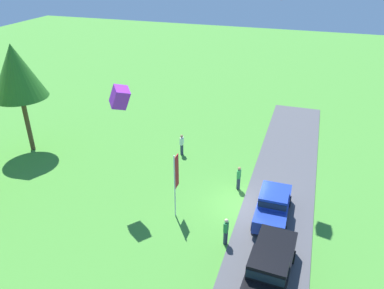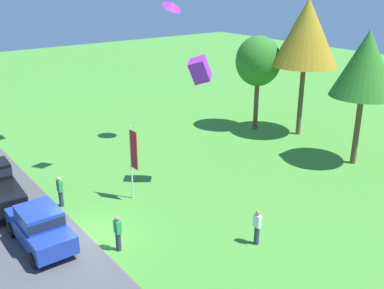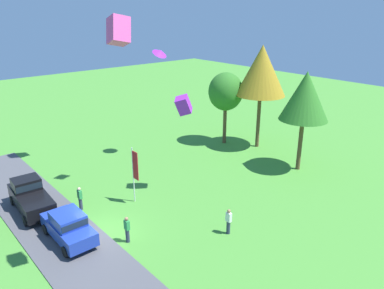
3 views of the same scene
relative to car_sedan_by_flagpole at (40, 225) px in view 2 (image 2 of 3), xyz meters
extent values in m
plane|color=#478E33|center=(0.65, 1.84, -1.04)|extent=(120.00, 120.00, 0.00)
cube|color=#4C4C51|center=(0.65, -0.23, -1.01)|extent=(36.00, 4.40, 0.06)
cylinder|color=black|center=(-6.65, 0.52, -0.64)|extent=(0.69, 0.28, 0.68)
cylinder|color=black|center=(-3.26, 0.32, -0.64)|extent=(0.69, 0.28, 0.68)
cube|color=#1E389E|center=(-0.03, 0.00, -0.24)|extent=(4.40, 1.81, 0.80)
cube|color=#1E389E|center=(0.07, 0.00, 0.51)|extent=(2.00, 1.64, 0.70)
cube|color=#19232D|center=(0.07, 0.00, 0.51)|extent=(2.04, 1.61, 0.38)
cylinder|color=black|center=(-1.53, -0.85, -0.64)|extent=(0.68, 0.24, 0.68)
cylinder|color=black|center=(-1.53, 0.86, -0.64)|extent=(0.68, 0.24, 0.68)
cylinder|color=black|center=(1.46, -0.86, -0.64)|extent=(0.68, 0.24, 0.68)
cylinder|color=black|center=(1.46, 0.85, -0.64)|extent=(0.68, 0.24, 0.68)
cylinder|color=#2D334C|center=(5.77, 7.82, -0.60)|extent=(0.24, 0.24, 0.88)
cube|color=white|center=(5.77, 7.82, 0.14)|extent=(0.36, 0.22, 0.60)
sphere|color=#9E7051|center=(5.77, 7.82, 0.56)|extent=(0.22, 0.22, 0.22)
cylinder|color=#2D334C|center=(-3.05, 2.16, -0.60)|extent=(0.24, 0.24, 0.88)
cube|color=#2D8E47|center=(-3.05, 2.16, 0.14)|extent=(0.36, 0.22, 0.60)
sphere|color=beige|center=(-3.05, 2.16, 0.56)|extent=(0.22, 0.22, 0.22)
cylinder|color=#2D334C|center=(2.43, 2.59, -0.60)|extent=(0.24, 0.24, 0.88)
cube|color=#2D8E47|center=(2.43, 2.59, 0.14)|extent=(0.36, 0.22, 0.60)
sphere|color=#9E7051|center=(2.43, 2.59, 0.56)|extent=(0.22, 0.22, 0.22)
cylinder|color=brown|center=(-6.18, 19.59, 0.89)|extent=(0.36, 0.36, 3.86)
ellipsoid|color=#2D7023|center=(-6.18, 19.59, 4.38)|extent=(3.47, 3.47, 3.82)
cylinder|color=brown|center=(-3.21, 21.31, 1.61)|extent=(0.36, 0.36, 5.31)
cone|color=olive|center=(-3.21, 21.31, 6.66)|extent=(4.78, 4.78, 4.78)
cylinder|color=brown|center=(2.81, 19.63, 1.21)|extent=(0.36, 0.36, 4.50)
cone|color=#2D7023|center=(2.81, 19.63, 5.48)|extent=(4.05, 4.05, 4.05)
cylinder|color=silver|center=(-1.58, 5.64, 1.06)|extent=(0.08, 0.08, 4.21)
cube|color=red|center=(-1.23, 5.64, 1.90)|extent=(0.64, 0.04, 2.10)
cube|color=purple|center=(-0.42, 9.38, 5.80)|extent=(1.27, 1.58, 1.58)
cone|color=purple|center=(-7.31, 12.49, 8.65)|extent=(1.55, 1.54, 1.01)
camera|label=1|loc=(-18.63, -1.00, 13.50)|focal=35.00mm
camera|label=2|loc=(18.00, -5.17, 10.38)|focal=42.00mm
camera|label=3|loc=(19.50, -7.02, 12.33)|focal=35.00mm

